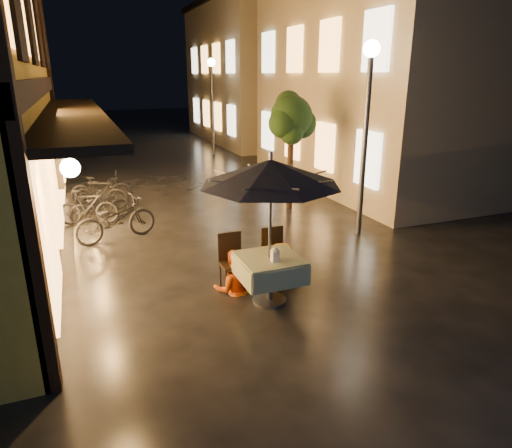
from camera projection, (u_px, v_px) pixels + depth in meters
name	position (u px, v px, depth m)	size (l,w,h in m)	color
ground	(275.00, 291.00, 7.85)	(90.00, 90.00, 0.00)	black
east_building_near	(405.00, 79.00, 15.13)	(7.30, 9.30, 6.80)	tan
east_building_far	(270.00, 72.00, 25.23)	(7.30, 10.30, 7.30)	tan
street_tree	(292.00, 120.00, 11.93)	(1.43, 1.20, 3.15)	black
streetlamp_near	(368.00, 105.00, 9.75)	(0.36, 0.36, 4.23)	#59595E
streetlamp_far	(212.00, 89.00, 20.37)	(0.36, 0.36, 4.23)	#59595E
cafe_table	(270.00, 268.00, 7.32)	(0.99, 0.99, 0.78)	#59595E
patio_umbrella	(271.00, 173.00, 6.83)	(2.19, 2.19, 2.46)	#59595E
cafe_chair_left	(232.00, 258.00, 7.85)	(0.42, 0.42, 0.97)	black
cafe_chair_right	(274.00, 252.00, 8.12)	(0.42, 0.42, 0.97)	black
table_lantern	(275.00, 253.00, 7.03)	(0.16, 0.16, 0.25)	white
person_orange	(233.00, 251.00, 7.64)	(0.71, 0.55, 1.46)	#E7520D
person_yellow	(281.00, 245.00, 7.88)	(0.95, 0.55, 1.48)	#FFA600
bicycle_0	(116.00, 219.00, 10.11)	(0.64, 1.85, 0.97)	black
bicycle_1	(88.00, 207.00, 11.21)	(0.41, 1.47, 0.88)	black
bicycle_2	(100.00, 205.00, 11.50)	(0.53, 1.53, 0.80)	black
bicycle_3	(100.00, 193.00, 12.52)	(0.42, 1.48, 0.89)	black
bicycle_4	(101.00, 188.00, 13.12)	(0.58, 1.66, 0.87)	black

